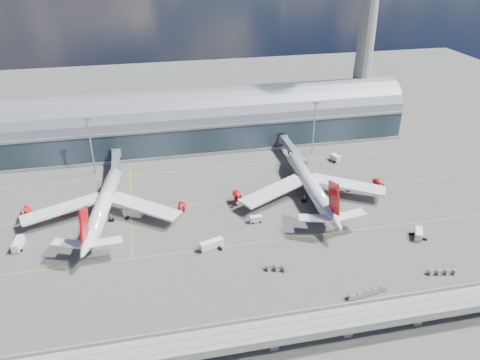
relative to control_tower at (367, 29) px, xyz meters
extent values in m
plane|color=#474744|center=(-85.00, -83.00, -51.64)|extent=(500.00, 500.00, 0.00)
cube|color=gold|center=(-85.00, -93.00, -51.63)|extent=(200.00, 0.25, 0.01)
cube|color=gold|center=(-85.00, -63.00, -51.63)|extent=(200.00, 0.25, 0.01)
cube|color=gold|center=(-85.00, -33.00, -51.63)|extent=(200.00, 0.25, 0.01)
cube|color=gold|center=(-120.00, -53.00, -51.63)|extent=(0.25, 80.00, 0.01)
cube|color=gold|center=(-50.00, -53.00, -51.63)|extent=(0.25, 80.00, 0.01)
cube|color=#202F36|center=(-85.00, -5.00, -44.64)|extent=(200.00, 28.00, 14.00)
cylinder|color=gray|center=(-85.00, -5.00, -37.64)|extent=(200.00, 28.00, 28.00)
cube|color=gray|center=(-85.00, -19.00, -37.64)|extent=(200.00, 1.00, 1.20)
cube|color=gray|center=(-85.00, -5.00, -51.04)|extent=(200.00, 30.00, 1.20)
cube|color=gray|center=(0.00, 0.00, -47.64)|extent=(18.00, 18.00, 8.00)
cone|color=gray|center=(0.00, 0.00, -6.64)|extent=(10.00, 10.00, 90.00)
cube|color=gray|center=(-85.00, -138.00, -46.14)|extent=(220.00, 8.50, 1.20)
cube|color=gray|center=(-85.00, -142.00, -45.04)|extent=(220.00, 0.40, 1.20)
cube|color=gray|center=(-85.00, -134.00, -45.04)|extent=(220.00, 0.40, 1.20)
cube|color=gray|center=(-85.00, -139.50, -45.49)|extent=(220.00, 0.12, 0.12)
cube|color=gray|center=(-85.00, -136.50, -45.49)|extent=(220.00, 0.12, 0.12)
cube|color=gray|center=(-105.00, -138.00, -49.14)|extent=(2.20, 2.20, 5.00)
cube|color=gray|center=(-85.00, -138.00, -49.14)|extent=(2.20, 2.20, 5.00)
cube|color=gray|center=(-65.00, -138.00, -49.14)|extent=(2.20, 2.20, 5.00)
cube|color=gray|center=(-45.00, -138.00, -49.14)|extent=(2.20, 2.20, 5.00)
cylinder|color=gray|center=(-135.00, -28.00, -39.14)|extent=(0.70, 0.70, 25.00)
cube|color=gray|center=(-135.00, -28.00, -26.44)|extent=(3.00, 0.40, 1.00)
cylinder|color=gray|center=(-35.00, -28.00, -39.14)|extent=(0.70, 0.70, 25.00)
cube|color=gray|center=(-35.00, -28.00, -26.44)|extent=(3.00, 0.40, 1.00)
cylinder|color=white|center=(-129.26, -64.80, -46.17)|extent=(12.74, 47.10, 5.65)
cone|color=white|center=(-125.28, -39.07, -46.17)|extent=(6.66, 7.84, 5.65)
cone|color=white|center=(-133.51, -92.28, -45.46)|extent=(7.20, 11.32, 5.65)
cube|color=#BF080E|center=(-133.11, -89.67, -38.49)|extent=(2.22, 10.52, 11.68)
cube|color=white|center=(-144.12, -64.29, -46.87)|extent=(29.18, 16.02, 2.28)
cube|color=white|center=(-114.94, -68.81, -46.87)|extent=(27.00, 22.69, 2.28)
cylinder|color=#BF080E|center=(-144.39, -62.46, -48.46)|extent=(3.46, 4.79, 2.82)
cylinder|color=#BF080E|center=(-157.37, -60.45, -48.46)|extent=(3.46, 4.79, 2.82)
cylinder|color=#BF080E|center=(-114.13, -67.15, -48.46)|extent=(3.46, 4.79, 2.82)
cylinder|color=#BF080E|center=(-101.15, -69.15, -48.46)|extent=(3.46, 4.79, 2.82)
cylinder|color=gray|center=(-126.74, -48.50, -50.31)|extent=(0.44, 0.44, 2.65)
cylinder|color=gray|center=(-132.59, -67.86, -50.31)|extent=(0.53, 0.53, 2.65)
cylinder|color=gray|center=(-127.01, -68.72, -50.31)|extent=(0.53, 0.53, 2.65)
cylinder|color=black|center=(-132.59, -67.86, -51.15)|extent=(2.12, 1.60, 1.32)
cylinder|color=black|center=(-127.01, -68.72, -51.15)|extent=(2.12, 1.60, 1.32)
cylinder|color=white|center=(-50.21, -66.55, -45.95)|extent=(7.33, 46.83, 5.59)
cone|color=white|center=(-49.23, -40.35, -45.95)|extent=(5.88, 7.92, 5.59)
cone|color=white|center=(-51.26, -94.68, -45.17)|extent=(6.02, 11.78, 5.59)
cube|color=#BF080E|center=(-51.15, -91.79, -37.84)|extent=(1.11, 11.55, 12.77)
cube|color=white|center=(-65.38, -67.91, -46.72)|extent=(29.55, 19.64, 2.39)
cube|color=white|center=(-35.19, -69.04, -46.72)|extent=(29.04, 21.28, 2.39)
cylinder|color=black|center=(-50.21, -66.55, -47.48)|extent=(6.32, 42.01, 4.76)
cylinder|color=#BF080E|center=(-65.87, -65.96, -48.45)|extent=(3.26, 4.94, 3.09)
cylinder|color=#BF080E|center=(-79.28, -65.46, -48.45)|extent=(3.26, 4.94, 3.09)
cylinder|color=#BF080E|center=(-34.56, -67.13, -48.45)|extent=(3.26, 4.94, 3.09)
cylinder|color=#BF080E|center=(-21.14, -67.63, -48.45)|extent=(3.26, 4.94, 3.09)
cylinder|color=gray|center=(-49.60, -50.11, -50.19)|extent=(0.48, 0.48, 2.89)
cylinder|color=gray|center=(-53.44, -70.29, -50.19)|extent=(0.58, 0.58, 2.89)
cylinder|color=gray|center=(-47.27, -70.52, -50.19)|extent=(0.58, 0.58, 2.89)
cylinder|color=black|center=(-53.44, -70.29, -51.11)|extent=(2.17, 1.53, 1.45)
cylinder|color=black|center=(-47.27, -70.52, -51.11)|extent=(2.17, 1.53, 1.45)
cube|color=gray|center=(-125.76, -31.00, -46.44)|extent=(3.00, 24.00, 3.00)
cube|color=gray|center=(-125.76, -43.00, -46.44)|extent=(3.60, 3.60, 3.40)
cylinder|color=gray|center=(-125.76, -19.00, -46.44)|extent=(4.40, 4.40, 4.00)
cylinder|color=gray|center=(-125.76, -43.00, -49.94)|extent=(0.50, 0.50, 3.40)
cylinder|color=black|center=(-125.76, -43.00, -51.29)|extent=(1.40, 0.80, 0.80)
cube|color=gray|center=(-46.71, -33.00, -46.44)|extent=(3.00, 28.00, 3.00)
cube|color=gray|center=(-46.71, -47.00, -46.44)|extent=(3.60, 3.60, 3.40)
cylinder|color=gray|center=(-46.71, -19.00, -46.44)|extent=(4.40, 4.40, 4.00)
cylinder|color=gray|center=(-46.71, -47.00, -49.94)|extent=(0.50, 0.50, 3.40)
cylinder|color=black|center=(-46.71, -47.00, -51.29)|extent=(1.40, 0.80, 0.80)
cube|color=silver|center=(-156.84, -79.15, -50.00)|extent=(3.19, 7.40, 2.66)
cylinder|color=black|center=(-157.12, -76.88, -51.18)|extent=(2.65, 1.22, 0.92)
cylinder|color=black|center=(-156.57, -81.43, -51.18)|extent=(2.65, 1.22, 0.92)
cube|color=silver|center=(-75.50, -80.51, -50.21)|extent=(4.47, 2.08, 2.31)
cylinder|color=black|center=(-74.08, -80.50, -51.24)|extent=(0.82, 2.23, 0.80)
cylinder|color=black|center=(-76.92, -80.52, -51.24)|extent=(0.82, 2.23, 0.80)
cube|color=silver|center=(-93.75, -92.94, -49.99)|extent=(8.57, 4.82, 2.68)
cylinder|color=black|center=(-91.24, -93.76, -51.17)|extent=(1.68, 2.74, 0.93)
cylinder|color=black|center=(-96.25, -92.12, -51.17)|extent=(1.68, 2.74, 0.93)
cube|color=silver|center=(-22.92, -101.74, -50.02)|extent=(5.07, 6.41, 2.63)
cylinder|color=black|center=(-23.90, -100.07, -51.18)|extent=(2.64, 2.06, 0.91)
cylinder|color=black|center=(-21.94, -103.42, -51.18)|extent=(2.64, 2.06, 0.91)
cube|color=silver|center=(-27.28, -37.98, -50.00)|extent=(3.56, 5.54, 2.66)
cylinder|color=black|center=(-26.87, -36.40, -51.18)|extent=(2.70, 1.53, 0.92)
cylinder|color=black|center=(-27.70, -39.56, -51.18)|extent=(2.70, 1.53, 0.92)
cube|color=silver|center=(-119.15, -67.27, -49.82)|extent=(7.28, 4.98, 2.95)
cylinder|color=black|center=(-117.13, -66.45, -51.13)|extent=(2.01, 3.01, 1.02)
cylinder|color=black|center=(-121.16, -68.09, -51.13)|extent=(2.01, 3.01, 1.02)
cube|color=gray|center=(-77.79, -107.68, -51.39)|extent=(2.73, 2.23, 0.29)
cube|color=silver|center=(-77.79, -107.68, -50.61)|extent=(2.33, 2.01, 1.47)
cube|color=gray|center=(-75.37, -108.48, -51.39)|extent=(2.73, 2.23, 0.29)
cube|color=silver|center=(-75.37, -108.48, -50.61)|extent=(2.33, 2.01, 1.47)
cube|color=gray|center=(-72.95, -109.28, -51.39)|extent=(2.73, 2.23, 0.29)
cube|color=silver|center=(-72.95, -109.28, -50.61)|extent=(2.33, 2.01, 1.47)
cube|color=gray|center=(-58.07, -125.62, -51.39)|extent=(2.62, 1.94, 0.30)
cube|color=silver|center=(-58.07, -125.62, -50.58)|extent=(2.21, 1.78, 1.51)
cube|color=gray|center=(-55.49, -125.25, -51.39)|extent=(2.62, 1.94, 0.30)
cube|color=silver|center=(-55.49, -125.25, -50.58)|extent=(2.21, 1.78, 1.51)
cube|color=gray|center=(-52.90, -124.87, -51.39)|extent=(2.62, 1.94, 0.30)
cube|color=silver|center=(-52.90, -124.87, -50.58)|extent=(2.21, 1.78, 1.51)
cube|color=gray|center=(-50.31, -124.49, -51.39)|extent=(2.62, 1.94, 0.30)
cube|color=silver|center=(-50.31, -124.49, -50.58)|extent=(2.21, 1.78, 1.51)
cube|color=gray|center=(-47.72, -124.11, -51.39)|extent=(2.62, 1.94, 0.30)
cube|color=silver|center=(-47.72, -124.11, -50.58)|extent=(2.21, 1.78, 1.51)
cube|color=gray|center=(-29.48, -120.28, -51.40)|extent=(2.56, 1.96, 0.29)
cube|color=silver|center=(-29.48, -120.28, -50.63)|extent=(2.16, 1.79, 1.44)
cube|color=gray|center=(-27.03, -120.76, -51.40)|extent=(2.56, 1.96, 0.29)
cube|color=silver|center=(-27.03, -120.76, -50.63)|extent=(2.16, 1.79, 1.44)
cube|color=gray|center=(-24.59, -121.25, -51.40)|extent=(2.56, 1.96, 0.29)
cube|color=silver|center=(-24.59, -121.25, -50.63)|extent=(2.16, 1.79, 1.44)
cube|color=gray|center=(-22.14, -121.74, -51.40)|extent=(2.56, 1.96, 0.29)
cube|color=silver|center=(-22.14, -121.74, -50.63)|extent=(2.16, 1.79, 1.44)
camera|label=1|loc=(-111.15, -219.46, 41.82)|focal=35.00mm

